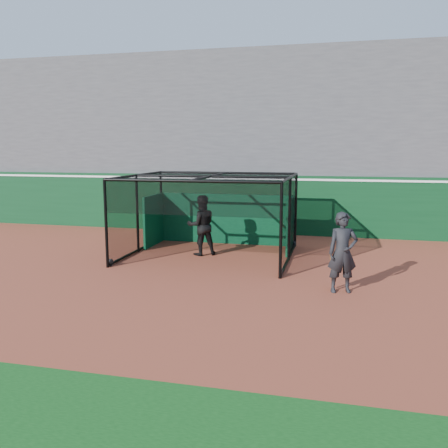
# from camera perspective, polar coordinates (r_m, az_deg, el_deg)

# --- Properties ---
(ground) EXTENTS (120.00, 120.00, 0.00)m
(ground) POSITION_cam_1_polar(r_m,az_deg,el_deg) (12.72, -5.35, -7.51)
(ground) COLOR #96422B
(ground) RESTS_ON ground
(outfield_wall) EXTENTS (50.00, 0.50, 2.50)m
(outfield_wall) POSITION_cam_1_polar(r_m,az_deg,el_deg) (20.55, 2.29, 2.55)
(outfield_wall) COLOR #093618
(outfield_wall) RESTS_ON ground
(grandstand) EXTENTS (50.00, 7.85, 8.95)m
(grandstand) POSITION_cam_1_polar(r_m,az_deg,el_deg) (24.14, 4.13, 11.09)
(grandstand) COLOR #4C4C4F
(grandstand) RESTS_ON ground
(batting_cage) EXTENTS (5.40, 4.73, 2.70)m
(batting_cage) POSITION_cam_1_polar(r_m,az_deg,el_deg) (16.00, -1.63, 0.91)
(batting_cage) COLOR black
(batting_cage) RESTS_ON ground
(batter) EXTENTS (1.25, 1.17, 2.06)m
(batter) POSITION_cam_1_polar(r_m,az_deg,el_deg) (16.18, -2.74, -0.16)
(batter) COLOR black
(batter) RESTS_ON ground
(on_deck_player) EXTENTS (0.85, 0.68, 2.06)m
(on_deck_player) POSITION_cam_1_polar(r_m,az_deg,el_deg) (12.33, 14.08, -3.36)
(on_deck_player) COLOR black
(on_deck_player) RESTS_ON ground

